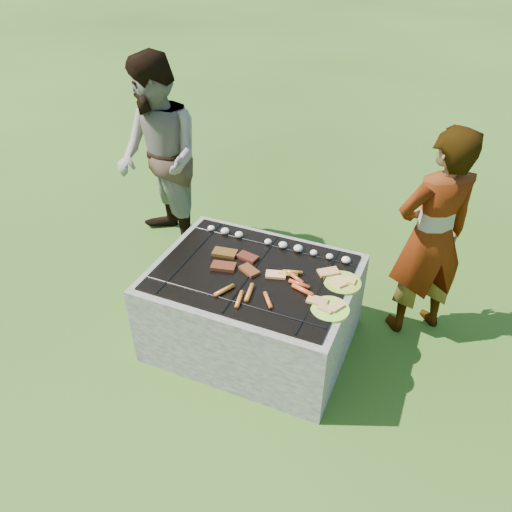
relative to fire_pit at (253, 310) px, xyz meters
The scene contains 10 objects.
lawn 0.28m from the fire_pit, ahead, with size 60.00×60.00×0.00m, color #244210.
fire_pit is the anchor object (origin of this frame).
mushrooms 0.48m from the fire_pit, 83.82° to the left, with size 1.06×0.06×0.04m.
pork_slabs 0.38m from the fire_pit, 165.64° to the left, with size 0.39×0.27×0.02m.
sausages 0.41m from the fire_pit, 34.84° to the right, with size 0.56×0.48×0.03m.
bread_on_grate 0.49m from the fire_pit, ahead, with size 0.45×0.41×0.02m.
plate_far 0.66m from the fire_pit, 11.87° to the left, with size 0.29×0.29×0.03m.
plate_near 0.67m from the fire_pit, 15.18° to the right, with size 0.30×0.30×0.03m.
cook 1.27m from the fire_pit, 31.56° to the left, with size 0.56×0.37×1.53m, color gray.
bystander 1.56m from the fire_pit, 145.61° to the left, with size 0.81×0.63×1.67m, color gray.
Camera 1 is at (1.04, -2.35, 2.55)m, focal length 35.00 mm.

